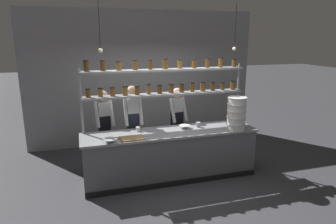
# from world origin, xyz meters

# --- Properties ---
(ground_plane) EXTENTS (40.00, 40.00, 0.00)m
(ground_plane) POSITION_xyz_m (0.00, 0.00, 0.00)
(ground_plane) COLOR #3D3D42
(back_wall) EXTENTS (5.65, 0.12, 3.25)m
(back_wall) POSITION_xyz_m (0.00, 2.21, 1.63)
(back_wall) COLOR #939399
(back_wall) RESTS_ON ground_plane
(prep_counter) EXTENTS (3.25, 0.76, 0.92)m
(prep_counter) POSITION_xyz_m (0.00, -0.00, 0.46)
(prep_counter) COLOR slate
(prep_counter) RESTS_ON ground_plane
(spice_shelf_unit) EXTENTS (3.13, 0.28, 2.23)m
(spice_shelf_unit) POSITION_xyz_m (-0.01, 0.33, 1.76)
(spice_shelf_unit) COLOR #999BA0
(spice_shelf_unit) RESTS_ON ground_plane
(chef_left) EXTENTS (0.39, 0.31, 1.61)m
(chef_left) POSITION_xyz_m (-1.13, 0.80, 0.92)
(chef_left) COLOR black
(chef_left) RESTS_ON ground_plane
(chef_center) EXTENTS (0.36, 0.30, 1.71)m
(chef_center) POSITION_xyz_m (-0.60, 0.55, 0.99)
(chef_center) COLOR black
(chef_center) RESTS_ON ground_plane
(chef_right) EXTENTS (0.40, 0.33, 1.60)m
(chef_right) POSITION_xyz_m (0.37, 0.73, 0.91)
(chef_right) COLOR black
(chef_right) RESTS_ON ground_plane
(container_stack) EXTENTS (0.36, 0.36, 0.62)m
(container_stack) POSITION_xyz_m (1.21, -0.25, 1.23)
(container_stack) COLOR white
(container_stack) RESTS_ON prep_counter
(cutting_board) EXTENTS (0.40, 0.26, 0.02)m
(cutting_board) POSITION_xyz_m (-0.75, -0.21, 0.93)
(cutting_board) COLOR #A88456
(cutting_board) RESTS_ON prep_counter
(prep_bowl_near_left) EXTENTS (0.22, 0.22, 0.06)m
(prep_bowl_near_left) POSITION_xyz_m (0.32, 0.10, 0.95)
(prep_bowl_near_left) COLOR white
(prep_bowl_near_left) RESTS_ON prep_counter
(prep_bowl_center_front) EXTENTS (0.22, 0.22, 0.06)m
(prep_bowl_center_front) POSITION_xyz_m (-1.13, -0.29, 0.95)
(prep_bowl_center_front) COLOR #B2B7BC
(prep_bowl_center_front) RESTS_ON prep_counter
(serving_cup_front) EXTENTS (0.09, 0.09, 0.10)m
(serving_cup_front) POSITION_xyz_m (0.60, 0.11, 0.97)
(serving_cup_front) COLOR #B2B7BC
(serving_cup_front) RESTS_ON prep_counter
(serving_cup_by_board) EXTENTS (0.08, 0.08, 0.08)m
(serving_cup_by_board) POSITION_xyz_m (-0.57, 0.17, 0.96)
(serving_cup_by_board) COLOR silver
(serving_cup_by_board) RESTS_ON prep_counter
(pendant_light_row) EXTENTS (2.49, 0.07, 0.83)m
(pendant_light_row) POSITION_xyz_m (0.02, 0.00, 2.46)
(pendant_light_row) COLOR black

